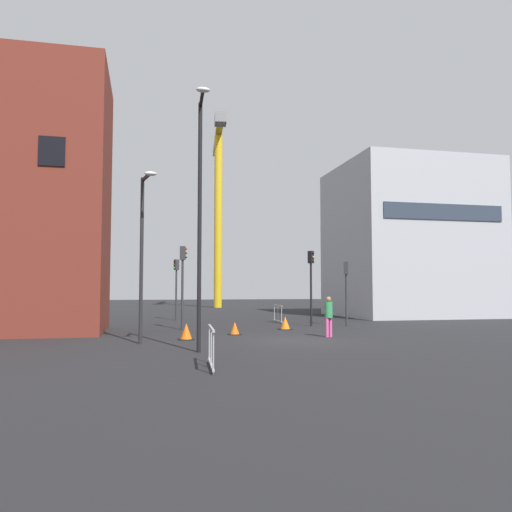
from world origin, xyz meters
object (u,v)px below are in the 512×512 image
(streetlamp_tall, at_px, (200,205))
(traffic_cone_orange, at_px, (285,323))
(streetlamp_short, at_px, (143,244))
(traffic_light_near, at_px, (311,276))
(traffic_light_island, at_px, (346,283))
(traffic_light_verge, at_px, (183,274))
(traffic_cone_on_verge, at_px, (235,329))
(traffic_cone_striped, at_px, (186,332))
(pedestrian_walking, at_px, (329,313))
(traffic_light_median, at_px, (176,279))
(construction_crane, at_px, (218,188))

(streetlamp_tall, relative_size, traffic_cone_orange, 12.55)
(streetlamp_short, distance_m, traffic_light_near, 12.07)
(traffic_light_island, height_order, traffic_cone_orange, traffic_light_island)
(traffic_light_verge, relative_size, traffic_cone_on_verge, 7.37)
(streetlamp_tall, distance_m, streetlamp_short, 3.70)
(traffic_cone_striped, bearing_deg, streetlamp_tall, -89.26)
(pedestrian_walking, height_order, traffic_cone_on_verge, pedestrian_walking)
(traffic_light_island, distance_m, traffic_cone_on_verge, 8.35)
(traffic_light_median, distance_m, traffic_cone_striped, 13.35)
(streetlamp_short, bearing_deg, streetlamp_tall, -58.52)
(traffic_light_island, relative_size, traffic_cone_on_verge, 6.20)
(streetlamp_tall, height_order, traffic_cone_on_verge, streetlamp_tall)
(traffic_light_island, height_order, pedestrian_walking, traffic_light_island)
(streetlamp_tall, xyz_separation_m, traffic_cone_striped, (-0.06, 4.42, -4.55))
(traffic_light_median, bearing_deg, traffic_light_near, -44.04)
(streetlamp_tall, xyz_separation_m, traffic_light_island, (9.36, 10.12, -2.42))
(pedestrian_walking, relative_size, traffic_cone_on_verge, 3.01)
(traffic_cone_striped, bearing_deg, traffic_light_verge, 87.66)
(streetlamp_tall, height_order, pedestrian_walking, streetlamp_tall)
(traffic_cone_on_verge, bearing_deg, traffic_light_verge, 122.62)
(traffic_light_verge, height_order, traffic_light_median, traffic_light_verge)
(streetlamp_short, height_order, traffic_light_median, streetlamp_short)
(traffic_light_island, bearing_deg, streetlamp_short, -147.66)
(construction_crane, relative_size, traffic_light_median, 5.06)
(streetlamp_tall, height_order, traffic_light_island, streetlamp_tall)
(traffic_cone_on_verge, bearing_deg, pedestrian_walking, -27.87)
(traffic_light_verge, bearing_deg, traffic_light_island, 3.39)
(traffic_light_near, xyz_separation_m, traffic_light_island, (1.90, -0.53, -0.38))
(traffic_light_near, distance_m, traffic_cone_orange, 3.89)
(traffic_light_verge, height_order, pedestrian_walking, traffic_light_verge)
(traffic_light_near, xyz_separation_m, traffic_cone_orange, (-2.11, -2.07, -2.52))
(streetlamp_tall, xyz_separation_m, traffic_cone_orange, (5.34, 8.57, -4.55))
(pedestrian_walking, distance_m, traffic_cone_striped, 6.18)
(traffic_cone_striped, bearing_deg, pedestrian_walking, -1.78)
(traffic_cone_orange, relative_size, traffic_cone_on_verge, 1.15)
(streetlamp_tall, height_order, traffic_light_median, streetlamp_tall)
(traffic_light_near, bearing_deg, traffic_cone_on_verge, -139.48)
(pedestrian_walking, bearing_deg, construction_crane, 89.62)
(traffic_light_near, xyz_separation_m, traffic_cone_striped, (-7.51, -6.23, -2.52))
(traffic_light_verge, relative_size, traffic_light_island, 1.19)
(traffic_light_median, height_order, traffic_cone_orange, traffic_light_median)
(streetlamp_short, height_order, traffic_cone_orange, streetlamp_short)
(traffic_cone_orange, xyz_separation_m, traffic_cone_on_verge, (-3.05, -2.34, -0.04))
(streetlamp_tall, xyz_separation_m, traffic_light_median, (0.32, 17.55, -2.15))
(traffic_light_median, relative_size, traffic_cone_striped, 6.05)
(pedestrian_walking, relative_size, traffic_cone_orange, 2.61)
(traffic_light_near, relative_size, pedestrian_walking, 2.42)
(construction_crane, distance_m, traffic_light_near, 31.16)
(traffic_cone_on_verge, bearing_deg, construction_crane, 83.18)
(construction_crane, xyz_separation_m, traffic_light_island, (3.04, -29.77, -11.07))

